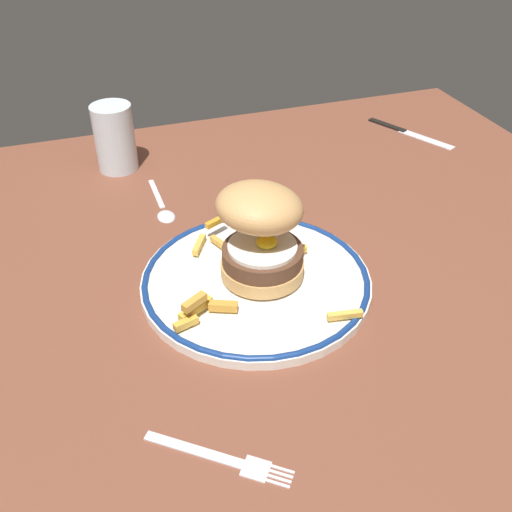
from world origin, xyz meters
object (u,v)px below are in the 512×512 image
object	(u,v)px
dinner_plate	(256,280)
fork	(221,458)
knife	(403,130)
burger	(261,230)
water_glass	(115,142)
spoon	(164,210)

from	to	relation	value
dinner_plate	fork	xyz separation A→B (cm)	(-11.10, -22.54, -0.66)
knife	burger	bearing A→B (deg)	-140.34
burger	fork	world-z (taller)	burger
dinner_plate	water_glass	xyz separation A→B (cm)	(-11.65, 37.03, 3.91)
burger	fork	size ratio (longest dim) A/B	1.20
dinner_plate	water_glass	bearing A→B (deg)	107.46
water_glass	spoon	world-z (taller)	water_glass
burger	spoon	distance (cm)	22.67
water_glass	fork	size ratio (longest dim) A/B	0.90
water_glass	fork	xyz separation A→B (cm)	(0.55, -59.57, -4.56)
dinner_plate	spoon	size ratio (longest dim) A/B	2.15
water_glass	knife	distance (cm)	52.93
burger	water_glass	distance (cm)	38.21
water_glass	knife	size ratio (longest dim) A/B	0.65
water_glass	knife	bearing A→B (deg)	-3.00
water_glass	fork	bearing A→B (deg)	-89.47
fork	dinner_plate	bearing A→B (deg)	63.79
burger	fork	bearing A→B (deg)	-117.08
fork	burger	bearing A→B (deg)	62.92
dinner_plate	burger	size ratio (longest dim) A/B	1.95
fork	spoon	world-z (taller)	spoon
burger	knife	world-z (taller)	burger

